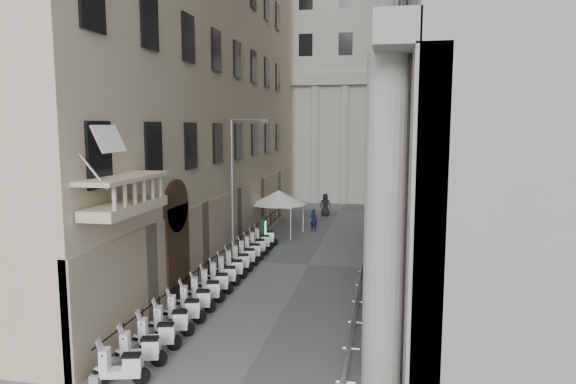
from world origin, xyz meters
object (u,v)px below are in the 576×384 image
Objects in this scene: security_tent at (277,197)px; pedestrian_a at (314,220)px; info_kiosk at (263,233)px; pedestrian_b at (370,212)px; street_lamp at (237,180)px.

security_tent is 3.49m from pedestrian_a.
info_kiosk is (0.06, -4.54, -1.73)m from security_tent.
security_tent is at bearing 84.89° from pedestrian_b.
street_lamp is at bearing 98.80° from pedestrian_a.
pedestrian_a reaches higher than pedestrian_b.
street_lamp reaches higher than pedestrian_a.
info_kiosk reaches higher than pedestrian_b.
pedestrian_a is at bearing 29.95° from security_tent.
security_tent is at bearing 83.69° from info_kiosk.
pedestrian_a is (2.84, 10.68, -4.12)m from street_lamp.
info_kiosk is at bearing 100.41° from pedestrian_b.
security_tent reaches higher than pedestrian_a.
pedestrian_b is (6.60, 6.18, -1.93)m from security_tent.
security_tent is 4.86m from info_kiosk.
pedestrian_b is (6.90, 15.40, -4.15)m from street_lamp.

